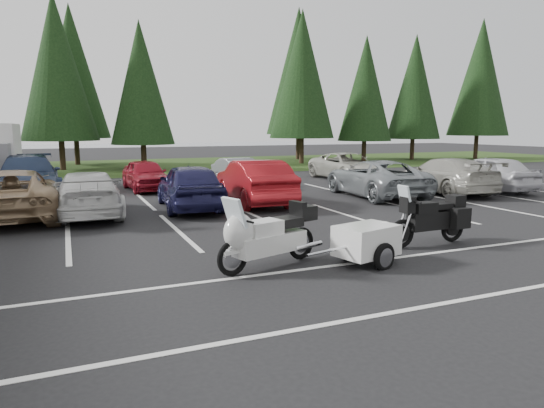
% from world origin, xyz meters
% --- Properties ---
extents(ground, '(120.00, 120.00, 0.00)m').
position_xyz_m(ground, '(0.00, 0.00, 0.00)').
color(ground, black).
rests_on(ground, ground).
extents(grass_strip, '(80.00, 16.00, 0.01)m').
position_xyz_m(grass_strip, '(0.00, 24.00, 0.01)').
color(grass_strip, '#1B3210').
rests_on(grass_strip, ground).
extents(lake_water, '(70.00, 50.00, 0.02)m').
position_xyz_m(lake_water, '(4.00, 55.00, 0.00)').
color(lake_water, slate).
rests_on(lake_water, ground).
extents(stall_markings, '(32.00, 16.00, 0.01)m').
position_xyz_m(stall_markings, '(0.00, 2.00, 0.00)').
color(stall_markings, silver).
rests_on(stall_markings, ground).
extents(conifer_4, '(4.80, 4.80, 11.17)m').
position_xyz_m(conifer_4, '(-5.00, 22.90, 6.53)').
color(conifer_4, '#332316').
rests_on(conifer_4, ground).
extents(conifer_5, '(4.14, 4.14, 9.63)m').
position_xyz_m(conifer_5, '(0.00, 21.60, 5.63)').
color(conifer_5, '#332316').
rests_on(conifer_5, ground).
extents(conifer_6, '(4.93, 4.93, 11.48)m').
position_xyz_m(conifer_6, '(12.00, 22.10, 6.71)').
color(conifer_6, '#332316').
rests_on(conifer_6, ground).
extents(conifer_7, '(4.27, 4.27, 9.94)m').
position_xyz_m(conifer_7, '(17.50, 21.80, 5.81)').
color(conifer_7, '#332316').
rests_on(conifer_7, ground).
extents(conifer_8, '(4.53, 4.53, 10.56)m').
position_xyz_m(conifer_8, '(23.00, 22.60, 6.17)').
color(conifer_8, '#332316').
rests_on(conifer_8, ground).
extents(conifer_9, '(5.19, 5.19, 12.10)m').
position_xyz_m(conifer_9, '(29.00, 21.30, 7.07)').
color(conifer_9, '#332316').
rests_on(conifer_9, ground).
extents(conifer_back_b, '(4.97, 4.97, 11.58)m').
position_xyz_m(conifer_back_b, '(-4.00, 27.50, 6.77)').
color(conifer_back_b, '#332316').
rests_on(conifer_back_b, ground).
extents(conifer_back_c, '(5.50, 5.50, 12.81)m').
position_xyz_m(conifer_back_c, '(14.00, 26.80, 7.49)').
color(conifer_back_c, '#332316').
rests_on(conifer_back_c, ground).
extents(car_near_2, '(2.66, 5.45, 1.49)m').
position_xyz_m(car_near_2, '(-6.35, 4.68, 0.75)').
color(car_near_2, '#8A6F50').
rests_on(car_near_2, ground).
extents(car_near_3, '(2.03, 4.84, 1.39)m').
position_xyz_m(car_near_3, '(-4.26, 4.31, 0.70)').
color(car_near_3, beige).
rests_on(car_near_3, ground).
extents(car_near_4, '(2.18, 4.70, 1.56)m').
position_xyz_m(car_near_4, '(-1.03, 4.39, 0.78)').
color(car_near_4, '#19193E').
rests_on(car_near_4, ground).
extents(car_near_5, '(1.95, 4.90, 1.59)m').
position_xyz_m(car_near_5, '(1.37, 4.62, 0.79)').
color(car_near_5, maroon).
rests_on(car_near_5, ground).
extents(car_near_6, '(2.86, 5.43, 1.46)m').
position_xyz_m(car_near_6, '(6.55, 4.55, 0.73)').
color(car_near_6, gray).
rests_on(car_near_6, ground).
extents(car_near_7, '(2.53, 5.27, 1.48)m').
position_xyz_m(car_near_7, '(9.81, 4.24, 0.74)').
color(car_near_7, '#A2A095').
rests_on(car_near_7, ground).
extents(car_near_8, '(2.17, 4.65, 1.54)m').
position_xyz_m(car_near_8, '(12.07, 4.06, 0.77)').
color(car_near_8, silver).
rests_on(car_near_8, ground).
extents(car_far_1, '(2.64, 5.81, 1.65)m').
position_xyz_m(car_far_1, '(-6.24, 9.69, 0.83)').
color(car_far_1, '#1A2741').
rests_on(car_far_1, ground).
extents(car_far_2, '(1.83, 4.05, 1.35)m').
position_xyz_m(car_far_2, '(-1.63, 10.14, 0.68)').
color(car_far_2, maroon).
rests_on(car_far_2, ground).
extents(car_far_3, '(1.73, 4.13, 1.33)m').
position_xyz_m(car_far_3, '(2.56, 9.50, 0.66)').
color(car_far_3, slate).
rests_on(car_far_3, ground).
extents(car_far_4, '(2.37, 5.12, 1.42)m').
position_xyz_m(car_far_4, '(8.92, 10.47, 0.71)').
color(car_far_4, '#B3B1A4').
rests_on(car_far_4, ground).
extents(touring_motorcycle, '(2.81, 1.60, 1.49)m').
position_xyz_m(touring_motorcycle, '(-1.28, -3.07, 0.74)').
color(touring_motorcycle, silver).
rests_on(touring_motorcycle, ground).
extents(cargo_trailer, '(1.94, 1.39, 0.81)m').
position_xyz_m(cargo_trailer, '(0.60, -3.63, 0.40)').
color(cargo_trailer, silver).
rests_on(cargo_trailer, ground).
extents(adventure_motorcycle, '(2.44, 0.91, 1.47)m').
position_xyz_m(adventure_motorcycle, '(2.85, -2.83, 0.73)').
color(adventure_motorcycle, black).
rests_on(adventure_motorcycle, ground).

